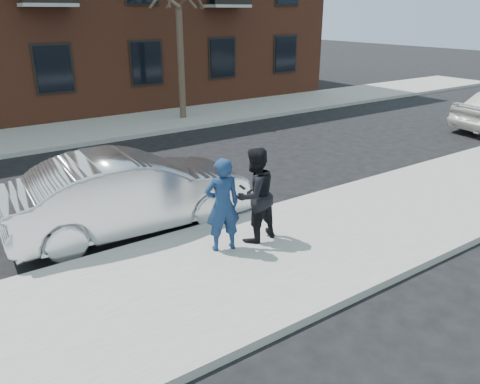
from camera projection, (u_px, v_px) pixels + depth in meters
ground at (250, 261)px, 8.54m from camera, size 100.00×100.00×0.00m
near_sidewalk at (259, 263)px, 8.32m from camera, size 50.00×3.50×0.15m
near_curb at (207, 227)px, 9.70m from camera, size 50.00×0.10×0.15m
far_sidewalk at (72, 133)px, 17.15m from camera, size 50.00×3.50×0.15m
far_curb at (87, 144)px, 15.77m from camera, size 50.00×0.10×0.15m
silver_sedan at (131, 192)px, 9.50m from camera, size 5.03×1.95×1.63m
man_hoodie at (222, 205)px, 8.34m from camera, size 0.73×0.58×1.75m
man_peacoat at (255, 195)px, 8.70m from camera, size 0.95×0.78×1.82m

